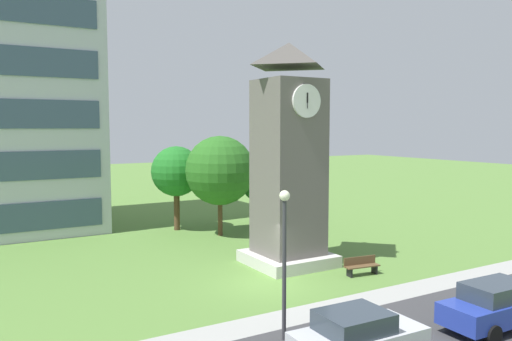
{
  "coord_description": "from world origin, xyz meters",
  "views": [
    {
      "loc": [
        -12.06,
        -19.39,
        7.21
      ],
      "look_at": [
        1.36,
        3.48,
        4.93
      ],
      "focal_mm": 35.82,
      "sensor_mm": 36.0,
      "label": 1
    }
  ],
  "objects_px": {
    "clock_tower": "(289,166)",
    "parked_car_silver": "(357,338)",
    "street_lamp": "(284,246)",
    "park_bench": "(361,266)",
    "tree_streetside": "(265,178)",
    "parked_car_blue": "(499,304)",
    "tree_near_tower": "(220,171)",
    "tree_by_building": "(176,172)"
  },
  "relations": [
    {
      "from": "clock_tower",
      "to": "parked_car_silver",
      "type": "height_order",
      "value": "clock_tower"
    },
    {
      "from": "street_lamp",
      "to": "park_bench",
      "type": "bearing_deg",
      "value": 30.71
    },
    {
      "from": "tree_streetside",
      "to": "parked_car_blue",
      "type": "distance_m",
      "value": 21.12
    },
    {
      "from": "clock_tower",
      "to": "tree_near_tower",
      "type": "bearing_deg",
      "value": 89.29
    },
    {
      "from": "tree_by_building",
      "to": "parked_car_blue",
      "type": "bearing_deg",
      "value": -81.23
    },
    {
      "from": "tree_near_tower",
      "to": "parked_car_blue",
      "type": "xyz_separation_m",
      "value": [
        1.65,
        -19.13,
        -3.47
      ]
    },
    {
      "from": "street_lamp",
      "to": "parked_car_silver",
      "type": "bearing_deg",
      "value": -71.51
    },
    {
      "from": "park_bench",
      "to": "street_lamp",
      "type": "bearing_deg",
      "value": -149.29
    },
    {
      "from": "street_lamp",
      "to": "tree_streetside",
      "type": "distance_m",
      "value": 20.38
    },
    {
      "from": "street_lamp",
      "to": "tree_streetside",
      "type": "relative_size",
      "value": 0.94
    },
    {
      "from": "park_bench",
      "to": "parked_car_blue",
      "type": "relative_size",
      "value": 0.38
    },
    {
      "from": "street_lamp",
      "to": "tree_near_tower",
      "type": "relative_size",
      "value": 0.77
    },
    {
      "from": "street_lamp",
      "to": "parked_car_silver",
      "type": "xyz_separation_m",
      "value": [
        0.89,
        -2.67,
        -2.37
      ]
    },
    {
      "from": "tree_near_tower",
      "to": "tree_streetside",
      "type": "distance_m",
      "value": 4.84
    },
    {
      "from": "park_bench",
      "to": "tree_near_tower",
      "type": "xyz_separation_m",
      "value": [
        -1.88,
        11.66,
        3.87
      ]
    },
    {
      "from": "park_bench",
      "to": "tree_near_tower",
      "type": "bearing_deg",
      "value": 99.16
    },
    {
      "from": "parked_car_silver",
      "to": "parked_car_blue",
      "type": "relative_size",
      "value": 0.86
    },
    {
      "from": "street_lamp",
      "to": "tree_streetside",
      "type": "xyz_separation_m",
      "value": [
        10.07,
        17.72,
        0.26
      ]
    },
    {
      "from": "street_lamp",
      "to": "parked_car_blue",
      "type": "distance_m",
      "value": 8.2
    },
    {
      "from": "clock_tower",
      "to": "parked_car_blue",
      "type": "xyz_separation_m",
      "value": [
        1.75,
        -10.93,
        -4.3
      ]
    },
    {
      "from": "tree_by_building",
      "to": "clock_tower",
      "type": "bearing_deg",
      "value": -81.54
    },
    {
      "from": "tree_streetside",
      "to": "parked_car_blue",
      "type": "xyz_separation_m",
      "value": [
        -2.84,
        -20.76,
        -2.63
      ]
    },
    {
      "from": "park_bench",
      "to": "street_lamp",
      "type": "height_order",
      "value": "street_lamp"
    },
    {
      "from": "parked_car_blue",
      "to": "tree_by_building",
      "type": "bearing_deg",
      "value": 98.77
    },
    {
      "from": "clock_tower",
      "to": "parked_car_blue",
      "type": "height_order",
      "value": "clock_tower"
    },
    {
      "from": "tree_near_tower",
      "to": "parked_car_silver",
      "type": "bearing_deg",
      "value": -104.05
    },
    {
      "from": "park_bench",
      "to": "street_lamp",
      "type": "distance_m",
      "value": 9.12
    },
    {
      "from": "park_bench",
      "to": "parked_car_blue",
      "type": "height_order",
      "value": "parked_car_blue"
    },
    {
      "from": "park_bench",
      "to": "tree_by_building",
      "type": "bearing_deg",
      "value": 103.91
    },
    {
      "from": "parked_car_silver",
      "to": "parked_car_blue",
      "type": "bearing_deg",
      "value": -3.38
    },
    {
      "from": "street_lamp",
      "to": "parked_car_blue",
      "type": "height_order",
      "value": "street_lamp"
    },
    {
      "from": "park_bench",
      "to": "tree_near_tower",
      "type": "height_order",
      "value": "tree_near_tower"
    },
    {
      "from": "tree_streetside",
      "to": "parked_car_blue",
      "type": "bearing_deg",
      "value": -97.78
    },
    {
      "from": "clock_tower",
      "to": "tree_streetside",
      "type": "bearing_deg",
      "value": 64.98
    },
    {
      "from": "park_bench",
      "to": "tree_by_building",
      "type": "height_order",
      "value": "tree_by_building"
    },
    {
      "from": "park_bench",
      "to": "parked_car_silver",
      "type": "bearing_deg",
      "value": -132.79
    },
    {
      "from": "tree_near_tower",
      "to": "tree_by_building",
      "type": "bearing_deg",
      "value": 119.36
    },
    {
      "from": "tree_by_building",
      "to": "parked_car_silver",
      "type": "bearing_deg",
      "value": -97.52
    },
    {
      "from": "tree_streetside",
      "to": "tree_by_building",
      "type": "relative_size",
      "value": 0.92
    },
    {
      "from": "tree_streetside",
      "to": "street_lamp",
      "type": "bearing_deg",
      "value": -119.62
    },
    {
      "from": "street_lamp",
      "to": "parked_car_silver",
      "type": "relative_size",
      "value": 1.23
    },
    {
      "from": "tree_streetside",
      "to": "parked_car_blue",
      "type": "height_order",
      "value": "tree_streetside"
    }
  ]
}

